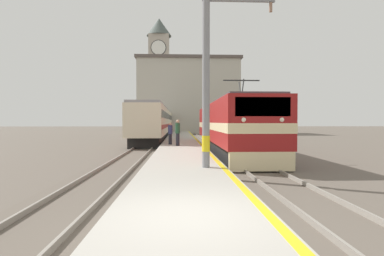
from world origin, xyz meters
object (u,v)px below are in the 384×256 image
(clock_tower, at_px, (159,71))
(person_on_platform, at_px, (178,132))
(second_waiting_passenger, at_px, (170,133))
(locomotive_train, at_px, (229,127))
(passenger_train, at_px, (159,122))
(catenary_mast, at_px, (208,74))

(clock_tower, bearing_deg, person_on_platform, -84.64)
(second_waiting_passenger, relative_size, clock_tower, 0.06)
(locomotive_train, distance_m, clock_tower, 50.67)
(locomotive_train, height_order, person_on_platform, locomotive_train)
(passenger_train, distance_m, clock_tower, 30.56)
(locomotive_train, bearing_deg, clock_tower, 99.44)
(clock_tower, bearing_deg, second_waiting_passenger, -85.18)
(passenger_train, xyz_separation_m, clock_tower, (-1.81, 28.14, 11.78))
(second_waiting_passenger, xyz_separation_m, clock_tower, (-3.93, 46.66, 12.53))
(locomotive_train, xyz_separation_m, person_on_platform, (-3.56, 0.54, -0.38))
(locomotive_train, height_order, passenger_train, locomotive_train)
(passenger_train, height_order, second_waiting_passenger, passenger_train)
(passenger_train, height_order, catenary_mast, catenary_mast)
(person_on_platform, distance_m, clock_tower, 49.79)
(clock_tower, bearing_deg, locomotive_train, -80.56)
(second_waiting_passenger, bearing_deg, person_on_platform, -66.97)
(locomotive_train, bearing_deg, passenger_train, 107.05)
(second_waiting_passenger, bearing_deg, catenary_mast, -81.17)
(person_on_platform, bearing_deg, clock_tower, 95.36)
(passenger_train, relative_size, catenary_mast, 5.26)
(catenary_mast, bearing_deg, person_on_platform, 96.81)
(passenger_train, relative_size, clock_tower, 1.44)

